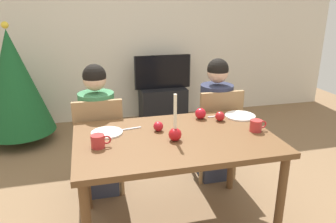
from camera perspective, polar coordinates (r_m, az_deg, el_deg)
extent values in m
cube|color=beige|center=(4.70, -7.44, 14.36)|extent=(6.40, 0.10, 2.60)
cube|color=brown|center=(2.32, 1.21, -4.83)|extent=(1.40, 0.90, 0.04)
cylinder|color=brown|center=(2.44, 18.95, -14.78)|extent=(0.06, 0.06, 0.71)
cylinder|color=brown|center=(2.77, -14.14, -9.93)|extent=(0.06, 0.06, 0.71)
cylinder|color=brown|center=(3.02, 11.03, -7.14)|extent=(0.06, 0.06, 0.71)
cube|color=#99754C|center=(3.01, -11.85, -5.76)|extent=(0.40, 0.40, 0.04)
cube|color=#99754C|center=(2.75, -11.99, -2.65)|extent=(0.40, 0.04, 0.45)
cylinder|color=#99754C|center=(3.26, -8.74, -7.87)|extent=(0.04, 0.04, 0.41)
cylinder|color=#99754C|center=(3.26, -14.75, -8.37)|extent=(0.04, 0.04, 0.41)
cylinder|color=#99754C|center=(2.97, -8.04, -10.78)|extent=(0.04, 0.04, 0.41)
cylinder|color=#99754C|center=(2.96, -14.72, -11.34)|extent=(0.04, 0.04, 0.41)
cube|color=#99754C|center=(3.22, 7.77, -3.84)|extent=(0.40, 0.40, 0.04)
cube|color=#99754C|center=(2.97, 9.25, -0.78)|extent=(0.40, 0.04, 0.45)
cylinder|color=#99754C|center=(3.51, 9.17, -5.90)|extent=(0.04, 0.04, 0.41)
cylinder|color=#99754C|center=(3.40, 3.86, -6.55)|extent=(0.04, 0.04, 0.41)
cylinder|color=#99754C|center=(3.23, 11.54, -8.32)|extent=(0.04, 0.04, 0.41)
cylinder|color=#99754C|center=(3.11, 5.80, -9.16)|extent=(0.04, 0.04, 0.41)
cube|color=#33384C|center=(3.05, -11.54, -9.65)|extent=(0.28, 0.28, 0.45)
cylinder|color=#387A4C|center=(2.86, -12.14, -1.44)|extent=(0.30, 0.30, 0.48)
sphere|color=tan|center=(2.76, -12.65, 5.48)|extent=(0.19, 0.19, 0.19)
sphere|color=black|center=(2.75, -12.70, 6.09)|extent=(0.19, 0.19, 0.19)
cube|color=#33384C|center=(3.26, 7.93, -7.49)|extent=(0.28, 0.28, 0.45)
cylinder|color=#282D47|center=(3.08, 8.32, 0.27)|extent=(0.30, 0.30, 0.48)
sphere|color=tan|center=(2.99, 8.65, 6.73)|extent=(0.19, 0.19, 0.19)
sphere|color=black|center=(2.98, 8.68, 7.30)|extent=(0.19, 0.19, 0.19)
cube|color=black|center=(4.69, -0.90, 1.28)|extent=(0.64, 0.40, 0.48)
cube|color=black|center=(4.57, -0.94, 6.90)|extent=(0.79, 0.04, 0.46)
cube|color=black|center=(4.57, -0.93, 6.90)|extent=(0.76, 0.05, 0.46)
cylinder|color=brown|center=(4.42, -24.02, -3.92)|extent=(0.08, 0.08, 0.14)
cone|color=#195628|center=(4.22, -25.25, 4.60)|extent=(0.82, 0.82, 1.22)
sphere|color=yellow|center=(4.13, -26.53, 13.32)|extent=(0.08, 0.08, 0.08)
sphere|color=red|center=(2.24, 1.23, -4.01)|extent=(0.09, 0.09, 0.09)
cylinder|color=#EFE5C6|center=(2.18, 1.26, 0.00)|extent=(0.02, 0.02, 0.24)
cylinder|color=white|center=(2.41, -10.58, -3.62)|extent=(0.23, 0.23, 0.01)
cylinder|color=white|center=(2.77, 12.44, -0.73)|extent=(0.25, 0.25, 0.01)
cylinder|color=#B72D2D|center=(2.18, -12.12, -5.09)|extent=(0.09, 0.09, 0.09)
torus|color=#B72D2D|center=(2.18, -10.63, -4.86)|extent=(0.06, 0.01, 0.06)
cylinder|color=#B72D2D|center=(2.48, 15.03, -2.39)|extent=(0.09, 0.09, 0.09)
torus|color=#B72D2D|center=(2.50, 16.16, -2.17)|extent=(0.06, 0.01, 0.06)
cube|color=silver|center=(2.45, -6.75, -3.02)|extent=(0.18, 0.04, 0.01)
cube|color=silver|center=(2.73, 8.71, -0.79)|extent=(0.18, 0.02, 0.01)
sphere|color=#B21622|center=(2.40, -1.69, -2.60)|extent=(0.07, 0.07, 0.07)
sphere|color=#B31B20|center=(2.63, 9.03, -0.83)|extent=(0.08, 0.08, 0.08)
sphere|color=red|center=(2.65, 5.68, -0.35)|extent=(0.09, 0.09, 0.09)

